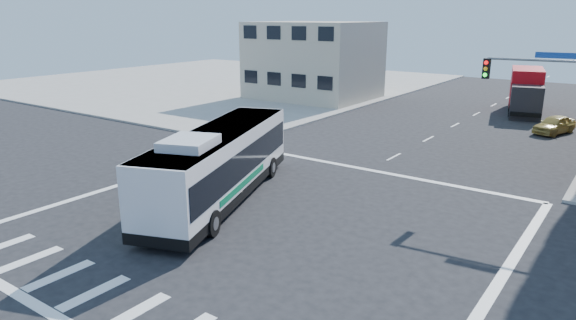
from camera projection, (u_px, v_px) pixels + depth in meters
The scene contains 7 objects.
ground at pixel (269, 222), 22.30m from camera, with size 120.00×120.00×0.00m, color black.
sidewalk_nw at pixel (221, 81), 69.25m from camera, with size 50.00×50.00×0.15m, color gray.
building_west at pixel (313, 61), 54.21m from camera, with size 12.06×10.06×8.00m.
signal_mast_ne at pixel (557, 96), 24.21m from camera, with size 7.91×1.13×8.07m.
transit_bus at pixel (220, 163), 24.46m from camera, with size 7.05×12.99×3.80m.
box_truck at pixel (526, 92), 46.68m from camera, with size 4.40×9.12×3.95m.
parked_car at pixel (554, 125), 38.74m from camera, with size 1.63×4.04×1.38m, color #B59C47.
Camera 1 is at (12.68, -16.41, 8.65)m, focal length 32.00 mm.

